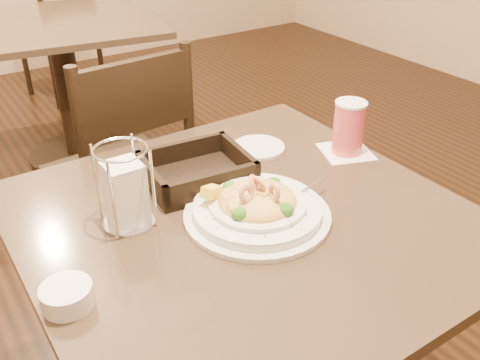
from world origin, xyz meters
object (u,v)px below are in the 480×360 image
pasta_bowl (257,206)px  butter_ramekin (67,296)px  drink_glass (349,128)px  bread_basket (197,173)px  main_table (245,298)px  dining_chair_near (126,170)px  napkin_caddy (126,192)px  background_table (65,67)px  side_plate (258,147)px  dining_chair_far (60,23)px

pasta_bowl → butter_ramekin: bearing=-175.2°
drink_glass → bread_basket: bearing=167.5°
main_table → bread_basket: 0.32m
main_table → dining_chair_near: bearing=88.5°
napkin_caddy → bread_basket: bearing=18.5°
main_table → pasta_bowl: pasta_bowl is taller
napkin_caddy → butter_ramekin: (-0.19, -0.17, -0.06)m
dining_chair_near → butter_ramekin: dining_chair_near is taller
drink_glass → napkin_caddy: napkin_caddy is taller
dining_chair_near → drink_glass: dining_chair_near is taller
pasta_bowl → drink_glass: (0.37, 0.11, 0.04)m
background_table → pasta_bowl: 1.92m
background_table → side_plate: 1.66m
dining_chair_far → pasta_bowl: size_ratio=2.69×
bread_basket → background_table: bearing=83.6°
drink_glass → dining_chair_near: bearing=119.3°
main_table → drink_glass: drink_glass is taller
main_table → pasta_bowl: bearing=-45.3°
pasta_bowl → napkin_caddy: bearing=150.1°
main_table → dining_chair_near: 0.75m
main_table → side_plate: (0.21, 0.24, 0.24)m
napkin_caddy → drink_glass: bearing=-1.9°
drink_glass → bread_basket: 0.41m
pasta_bowl → side_plate: (0.19, 0.26, -0.02)m
drink_glass → napkin_caddy: (-0.60, 0.02, 0.01)m
butter_ramekin → main_table: bearing=7.5°
napkin_caddy → butter_ramekin: size_ratio=1.99×
main_table → pasta_bowl: (0.02, -0.02, 0.26)m
pasta_bowl → butter_ramekin: size_ratio=3.90×
main_table → dining_chair_near: dining_chair_near is taller
side_plate → butter_ramekin: size_ratio=1.57×
dining_chair_near → dining_chair_far: same height
dining_chair_far → butter_ramekin: 2.97m
dining_chair_far → side_plate: 2.57m
bread_basket → napkin_caddy: napkin_caddy is taller
side_plate → napkin_caddy: bearing=-163.5°
background_table → dining_chair_far: size_ratio=1.09×
drink_glass → pasta_bowl: bearing=-162.6°
main_table → drink_glass: 0.50m
bread_basket → side_plate: 0.22m
main_table → side_plate: 0.40m
drink_glass → napkin_caddy: size_ratio=0.90×
main_table → drink_glass: size_ratio=5.64×
drink_glass → napkin_caddy: 0.60m
dining_chair_near → butter_ramekin: size_ratio=10.47×
main_table → background_table: (0.18, 1.88, 0.00)m
drink_glass → side_plate: bearing=141.2°
main_table → bread_basket: bearing=93.7°
main_table → background_table: bearing=84.5°
butter_ramekin → bread_basket: bearing=31.4°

